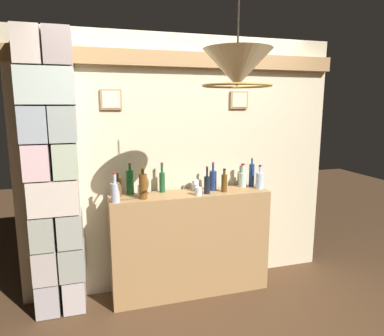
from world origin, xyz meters
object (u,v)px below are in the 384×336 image
(liquor_bottle_whiskey, at_px, (224,182))
(liquor_bottle_vermouth, at_px, (117,187))
(liquor_bottle_amaro, at_px, (143,186))
(liquor_bottle_gin, at_px, (115,192))
(liquor_bottle_sherry, at_px, (207,184))
(glass_tumbler_shot, at_px, (195,185))
(pendant_lamp, at_px, (237,69))
(liquor_bottle_tequila, at_px, (252,175))
(glass_tumbler_rocks, at_px, (141,190))
(liquor_bottle_scotch, at_px, (243,178))
(liquor_bottle_rum, at_px, (130,182))
(liquor_bottle_rye, at_px, (162,181))
(liquor_bottle_bourbon, at_px, (260,180))
(liquor_bottle_port, at_px, (213,180))
(glass_tumbler_highball, at_px, (198,191))

(liquor_bottle_whiskey, bearing_deg, liquor_bottle_vermouth, 173.24)
(liquor_bottle_amaro, xyz_separation_m, liquor_bottle_gin, (-0.25, -0.04, -0.02))
(liquor_bottle_sherry, distance_m, liquor_bottle_gin, 0.85)
(liquor_bottle_vermouth, distance_m, liquor_bottle_whiskey, 1.00)
(liquor_bottle_sherry, xyz_separation_m, glass_tumbler_shot, (-0.06, 0.18, -0.04))
(pendant_lamp, bearing_deg, liquor_bottle_amaro, 122.72)
(liquor_bottle_tequila, height_order, pendant_lamp, pendant_lamp)
(liquor_bottle_gin, bearing_deg, glass_tumbler_shot, 16.98)
(liquor_bottle_sherry, distance_m, liquor_bottle_whiskey, 0.18)
(liquor_bottle_tequila, bearing_deg, glass_tumbler_rocks, -176.76)
(liquor_bottle_scotch, height_order, glass_tumbler_rocks, liquor_bottle_scotch)
(liquor_bottle_sherry, bearing_deg, liquor_bottle_scotch, 19.74)
(liquor_bottle_rum, xyz_separation_m, liquor_bottle_scotch, (1.13, -0.02, -0.03))
(liquor_bottle_vermouth, height_order, liquor_bottle_whiskey, liquor_bottle_vermouth)
(liquor_bottle_rye, bearing_deg, liquor_bottle_bourbon, -7.94)
(liquor_bottle_rum, distance_m, liquor_bottle_whiskey, 0.89)
(liquor_bottle_amaro, xyz_separation_m, pendant_lamp, (0.52, -0.81, 0.94))
(liquor_bottle_rye, height_order, liquor_bottle_scotch, liquor_bottle_rye)
(liquor_bottle_rye, distance_m, liquor_bottle_whiskey, 0.59)
(pendant_lamp, bearing_deg, liquor_bottle_rum, 121.50)
(liquor_bottle_rye, xyz_separation_m, pendant_lamp, (0.31, -0.99, 0.94))
(liquor_bottle_vermouth, relative_size, glass_tumbler_shot, 2.43)
(liquor_bottle_amaro, relative_size, liquor_bottle_port, 1.01)
(liquor_bottle_sherry, distance_m, liquor_bottle_bourbon, 0.57)
(liquor_bottle_sherry, relative_size, glass_tumbler_highball, 3.41)
(liquor_bottle_gin, xyz_separation_m, pendant_lamp, (0.77, -0.76, 0.96))
(liquor_bottle_sherry, relative_size, glass_tumbler_rocks, 2.51)
(liquor_bottle_gin, bearing_deg, liquor_bottle_bourbon, 3.90)
(liquor_bottle_vermouth, height_order, glass_tumbler_shot, liquor_bottle_vermouth)
(pendant_lamp, bearing_deg, liquor_bottle_tequila, 57.80)
(liquor_bottle_sherry, height_order, glass_tumbler_highball, liquor_bottle_sherry)
(liquor_bottle_bourbon, height_order, liquor_bottle_tequila, liquor_bottle_tequila)
(liquor_bottle_whiskey, relative_size, glass_tumbler_rocks, 2.19)
(liquor_bottle_scotch, bearing_deg, liquor_bottle_whiskey, -151.35)
(liquor_bottle_amaro, height_order, liquor_bottle_sherry, liquor_bottle_amaro)
(liquor_bottle_bourbon, relative_size, glass_tumbler_rocks, 2.29)
(liquor_bottle_amaro, relative_size, glass_tumbler_shot, 2.95)
(liquor_bottle_gin, xyz_separation_m, liquor_bottle_bourbon, (1.41, 0.10, -0.01))
(liquor_bottle_vermouth, height_order, pendant_lamp, pendant_lamp)
(liquor_bottle_amaro, xyz_separation_m, liquor_bottle_bourbon, (1.17, 0.05, -0.03))
(liquor_bottle_vermouth, relative_size, glass_tumbler_rocks, 2.23)
(liquor_bottle_sherry, xyz_separation_m, liquor_bottle_whiskey, (0.18, 0.02, 0.00))
(liquor_bottle_tequila, bearing_deg, pendant_lamp, -122.20)
(liquor_bottle_sherry, distance_m, glass_tumbler_highball, 0.12)
(liquor_bottle_gin, bearing_deg, liquor_bottle_port, 9.69)
(liquor_bottle_amaro, xyz_separation_m, liquor_bottle_tequila, (1.13, 0.16, 0.00))
(liquor_bottle_vermouth, relative_size, liquor_bottle_scotch, 0.97)
(liquor_bottle_rum, xyz_separation_m, liquor_bottle_bourbon, (1.26, -0.14, -0.03))
(liquor_bottle_gin, bearing_deg, glass_tumbler_rocks, 30.79)
(liquor_bottle_scotch, xyz_separation_m, liquor_bottle_bourbon, (0.13, -0.12, -0.00))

